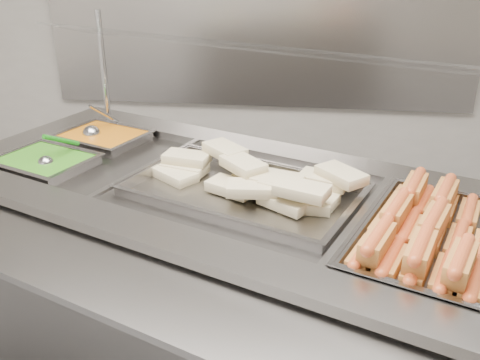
# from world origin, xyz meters

# --- Properties ---
(back_panel) EXTENTS (3.00, 0.04, 1.20)m
(back_panel) POSITION_xyz_m (0.00, 2.45, 1.20)
(back_panel) COLOR gray
(back_panel) RESTS_ON ground
(steam_counter) EXTENTS (2.21, 1.60, 0.97)m
(steam_counter) POSITION_xyz_m (0.08, 0.28, 0.48)
(steam_counter) COLOR slate
(steam_counter) RESTS_ON ground
(tray_rail) EXTENTS (1.89, 1.08, 0.06)m
(tray_rail) POSITION_xyz_m (-0.13, -0.23, 0.91)
(tray_rail) COLOR gray
(tray_rail) RESTS_ON steam_counter
(sneeze_guard) EXTENTS (1.76, 0.97, 0.47)m
(sneeze_guard) POSITION_xyz_m (0.17, 0.50, 1.36)
(sneeze_guard) COLOR silver
(sneeze_guard) RESTS_ON steam_counter
(pan_hotdogs) EXTENTS (0.57, 0.69, 0.11)m
(pan_hotdogs) POSITION_xyz_m (0.70, 0.02, 0.92)
(pan_hotdogs) COLOR gray
(pan_hotdogs) RESTS_ON steam_counter
(pan_wraps) EXTENTS (0.84, 0.68, 0.08)m
(pan_wraps) POSITION_xyz_m (0.14, 0.26, 0.94)
(pan_wraps) COLOR gray
(pan_wraps) RESTS_ON steam_counter
(pan_beans) EXTENTS (0.40, 0.36, 0.11)m
(pan_beans) POSITION_xyz_m (-0.50, 0.69, 0.92)
(pan_beans) COLOR gray
(pan_beans) RESTS_ON steam_counter
(pan_peas) EXTENTS (0.40, 0.36, 0.11)m
(pan_peas) POSITION_xyz_m (-0.62, 0.40, 0.92)
(pan_peas) COLOR gray
(pan_peas) RESTS_ON steam_counter
(hotdogs_in_buns) EXTENTS (0.44, 0.63, 0.13)m
(hotdogs_in_buns) POSITION_xyz_m (0.68, 0.01, 0.97)
(hotdogs_in_buns) COLOR #915D1E
(hotdogs_in_buns) RESTS_ON pan_hotdogs
(tortilla_wraps) EXTENTS (0.75, 0.45, 0.11)m
(tortilla_wraps) POSITION_xyz_m (0.20, 0.29, 0.98)
(tortilla_wraps) COLOR #CCBF89
(tortilla_wraps) RESTS_ON pan_wraps
(ladle) EXTENTS (0.11, 0.20, 0.16)m
(ladle) POSITION_xyz_m (-0.54, 0.69, 0.97)
(ladle) COLOR #AFAFB4
(ladle) RESTS_ON pan_beans
(serving_spoon) EXTENTS (0.10, 0.19, 0.14)m
(serving_spoon) POSITION_xyz_m (-0.59, 0.39, 0.98)
(serving_spoon) COLOR #AFAFB4
(serving_spoon) RESTS_ON pan_peas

